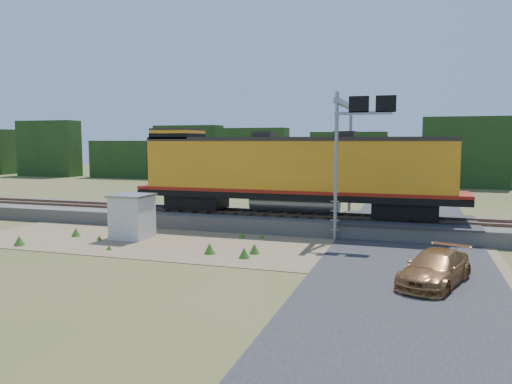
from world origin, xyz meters
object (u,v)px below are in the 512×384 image
(shed, at_px, (132,216))
(signal_gantry, at_px, (350,131))
(locomotive, at_px, (290,171))
(car, at_px, (435,269))

(shed, xyz_separation_m, signal_gantry, (10.57, 4.74, 4.43))
(locomotive, bearing_deg, car, -51.47)
(shed, height_order, car, shed)
(shed, bearing_deg, locomotive, 37.87)
(signal_gantry, bearing_deg, shed, -155.85)
(signal_gantry, distance_m, car, 11.07)
(locomotive, relative_size, signal_gantry, 2.51)
(signal_gantry, relative_size, car, 1.80)
(signal_gantry, height_order, car, signal_gantry)
(signal_gantry, bearing_deg, locomotive, 168.91)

